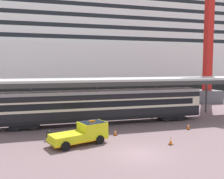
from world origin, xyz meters
TOP-DOWN VIEW (x-y plane):
  - ground_plane at (0.00, 0.00)m, footprint 400.00×400.00m
  - cruise_ship at (3.27, 52.73)m, footprint 122.18×28.50m
  - platform_canopy at (-0.29, 11.54)m, footprint 42.23×6.00m
  - train_carriage at (-0.29, 11.13)m, footprint 25.09×2.81m
  - service_truck at (-3.86, 3.96)m, footprint 5.57×3.55m
  - traffic_cone_near at (3.59, 1.48)m, footprint 0.36×0.36m
  - traffic_cone_mid at (8.17, 5.80)m, footprint 0.36×0.36m
  - traffic_cone_far at (-0.32, 5.70)m, footprint 0.36×0.36m
  - dockside_crane at (24.38, 23.49)m, footprint 16.31×4.40m
  - quay_bollard at (-6.88, 5.80)m, footprint 0.48×0.48m

SIDE VIEW (x-z plane):
  - ground_plane at x=0.00m, z-range 0.00..0.00m
  - traffic_cone_far at x=-0.32m, z-range -0.01..0.65m
  - traffic_cone_near at x=3.59m, z-range -0.01..0.69m
  - traffic_cone_mid at x=8.17m, z-range -0.01..0.78m
  - quay_bollard at x=-6.88m, z-range 0.04..1.00m
  - service_truck at x=-3.86m, z-range -0.02..2.00m
  - train_carriage at x=-0.29m, z-range 0.26..4.37m
  - platform_canopy at x=-0.29m, z-range 2.52..8.02m
  - cruise_ship at x=3.27m, z-range -5.91..32.77m
  - dockside_crane at x=24.38m, z-range -10.45..42.96m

